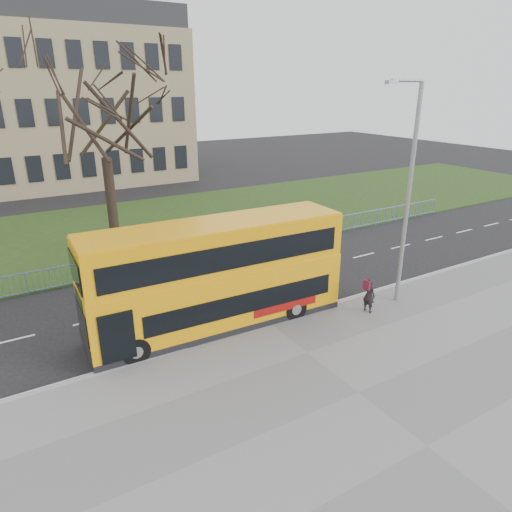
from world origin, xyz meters
The scene contains 10 objects.
ground centered at (0.00, 0.00, 0.00)m, with size 120.00×120.00×0.00m, color black.
pavement centered at (0.00, -6.75, 0.06)m, with size 80.00×10.50×0.12m, color slate.
kerb centered at (0.00, -1.55, 0.07)m, with size 80.00×0.20×0.14m, color gray.
grass_verge centered at (0.00, 14.30, 0.04)m, with size 80.00×15.40×0.08m, color #1F3814.
guard_railing centered at (0.00, 6.60, 0.55)m, with size 40.00×0.12×1.10m, color #6D8FC1, non-canonical shape.
bare_tree centered at (-3.00, 10.00, 6.51)m, with size 9.01×9.01×12.87m, color black, non-canonical shape.
civic_building centered at (-5.00, 35.00, 7.00)m, with size 30.00×15.00×14.00m, color #8E7D5A.
yellow_bus centered at (-1.73, -0.51, 2.28)m, with size 10.22×2.77×4.25m.
pedestrian centered at (4.13, -2.85, 0.87)m, with size 0.54×0.36×1.49m, color black.
street_lamp centered at (5.88, -2.70, 5.16)m, with size 1.95×0.21×9.19m.
Camera 1 is at (-8.81, -15.23, 9.07)m, focal length 32.00 mm.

